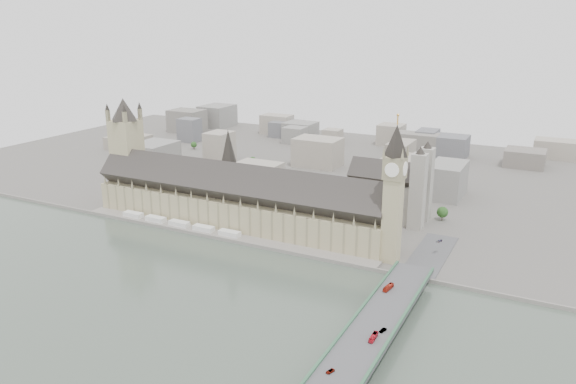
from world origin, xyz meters
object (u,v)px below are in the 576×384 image
at_px(car_silver, 383,330).
at_px(car_approach, 439,241).
at_px(westminster_abbey, 391,192).
at_px(red_bus_north, 388,287).
at_px(westminster_bridge, 381,323).
at_px(elizabeth_tower, 394,184).
at_px(victoria_tower, 127,147).
at_px(car_grey, 330,371).
at_px(red_bus_south, 373,337).
at_px(palace_of_westminster, 236,200).

xyz_separation_m(car_silver, car_approach, (-1.45, 139.27, -0.02)).
relative_size(westminster_abbey, red_bus_north, 6.45).
height_order(westminster_bridge, red_bus_north, red_bus_north).
relative_size(elizabeth_tower, car_silver, 22.40).
distance_m(victoria_tower, car_grey, 333.45).
bearing_deg(elizabeth_tower, westminster_abbey, 107.29).
relative_size(westminster_abbey, car_approach, 12.86).
height_order(victoria_tower, red_bus_south, victoria_tower).
relative_size(palace_of_westminster, westminster_abbey, 3.90).
distance_m(palace_of_westminster, westminster_abbey, 134.09).
bearing_deg(car_approach, red_bus_south, -65.50).
bearing_deg(red_bus_south, car_silver, 77.34).
height_order(elizabeth_tower, red_bus_north, elizabeth_tower).
relative_size(westminster_abbey, red_bus_south, 6.97).
relative_size(palace_of_westminster, victoria_tower, 2.65).
distance_m(red_bus_south, car_grey, 37.28).
height_order(red_bus_north, car_silver, red_bus_north).
bearing_deg(elizabeth_tower, car_approach, 42.81).
height_order(westminster_bridge, car_silver, car_silver).
height_order(westminster_abbey, car_approach, westminster_abbey).
xyz_separation_m(westminster_abbey, red_bus_north, (45.53, -151.44, -13.36)).
height_order(westminster_abbey, car_grey, westminster_abbey).
bearing_deg(palace_of_westminster, westminster_bridge, -33.49).
bearing_deg(red_bus_south, westminster_abbey, 104.29).
relative_size(palace_of_westminster, red_bus_north, 25.12).
distance_m(palace_of_westminster, victoria_tower, 126.41).
height_order(victoria_tower, car_silver, victoria_tower).
xyz_separation_m(westminster_bridge, red_bus_south, (4.42, -26.44, 6.48)).
bearing_deg(victoria_tower, red_bus_north, -16.49).
relative_size(elizabeth_tower, victoria_tower, 1.07).
relative_size(car_silver, car_grey, 1.03).
height_order(red_bus_north, car_approach, red_bus_north).
height_order(red_bus_north, red_bus_south, red_bus_north).
xyz_separation_m(westminster_abbey, car_grey, (46.70, -245.16, -14.18)).
relative_size(victoria_tower, car_approach, 18.91).
xyz_separation_m(elizabeth_tower, red_bus_south, (28.42, -121.94, -46.48)).
xyz_separation_m(red_bus_south, car_approach, (0.60, 148.83, -0.59)).
bearing_deg(red_bus_south, westminster_bridge, 98.90).
xyz_separation_m(victoria_tower, car_silver, (290.46, -130.38, -44.16)).
bearing_deg(palace_of_westminster, red_bus_south, -38.77).
bearing_deg(car_silver, car_approach, 108.95).
xyz_separation_m(car_grey, car_approach, (9.39, 185.05, 0.12)).
bearing_deg(elizabeth_tower, red_bus_south, -76.88).
distance_m(elizabeth_tower, red_bus_north, 81.51).
relative_size(palace_of_westminster, car_silver, 55.22).
height_order(westminster_bridge, westminster_abbey, westminster_abbey).
bearing_deg(car_approach, westminster_abbey, 157.75).
height_order(palace_of_westminster, westminster_bridge, palace_of_westminster).
relative_size(westminster_bridge, red_bus_north, 30.81).
distance_m(palace_of_westminster, car_silver, 209.55).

